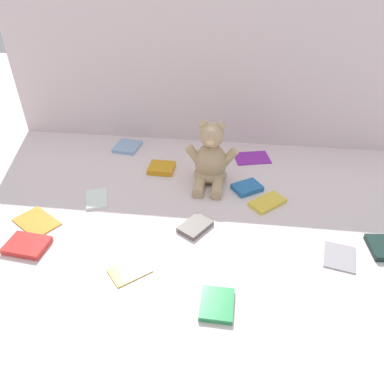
# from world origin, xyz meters

# --- Properties ---
(ground_plane) EXTENTS (3.20, 3.20, 0.00)m
(ground_plane) POSITION_xyz_m (0.00, 0.00, 0.00)
(ground_plane) COLOR silver
(backdrop_drape) EXTENTS (1.59, 0.03, 0.56)m
(backdrop_drape) POSITION_xyz_m (0.00, 0.44, 0.28)
(backdrop_drape) COLOR silver
(backdrop_drape) RESTS_ON ground_plane
(teddy_bear) EXTENTS (0.19, 0.17, 0.23)m
(teddy_bear) POSITION_xyz_m (0.06, 0.11, 0.09)
(teddy_bear) COLOR tan
(teddy_bear) RESTS_ON ground_plane
(book_case_0) EXTENTS (0.08, 0.10, 0.02)m
(book_case_0) POSITION_xyz_m (0.57, -0.18, 0.01)
(book_case_0) COLOR black
(book_case_0) RESTS_ON ground_plane
(book_case_1) EXTENTS (0.12, 0.11, 0.02)m
(book_case_1) POSITION_xyz_m (0.19, 0.07, 0.01)
(book_case_1) COLOR #2366A9
(book_case_1) RESTS_ON ground_plane
(book_case_2) EXTENTS (0.13, 0.12, 0.01)m
(book_case_2) POSITION_xyz_m (-0.12, -0.34, 0.00)
(book_case_2) COLOR gold
(book_case_2) RESTS_ON ground_plane
(book_case_3) EXTENTS (0.10, 0.12, 0.01)m
(book_case_3) POSITION_xyz_m (0.45, -0.22, 0.00)
(book_case_3) COLOR #989299
(book_case_3) RESTS_ON ground_plane
(book_case_4) EXTENTS (0.15, 0.13, 0.01)m
(book_case_4) POSITION_xyz_m (0.21, 0.29, 0.00)
(book_case_4) COLOR purple
(book_case_4) RESTS_ON ground_plane
(book_case_5) EXTENTS (0.10, 0.09, 0.02)m
(book_case_5) POSITION_xyz_m (-0.13, 0.16, 0.01)
(book_case_5) COLOR orange
(book_case_5) RESTS_ON ground_plane
(book_case_6) EXTENTS (0.13, 0.13, 0.01)m
(book_case_6) POSITION_xyz_m (0.26, -0.00, 0.01)
(book_case_6) COLOR yellow
(book_case_6) RESTS_ON ground_plane
(book_case_7) EXTENTS (0.11, 0.12, 0.01)m
(book_case_7) POSITION_xyz_m (0.03, -0.15, 0.01)
(book_case_7) COLOR #645A55
(book_case_7) RESTS_ON ground_plane
(book_case_8) EXTENTS (0.08, 0.10, 0.01)m
(book_case_8) POSITION_xyz_m (0.12, -0.43, 0.01)
(book_case_8) COLOR #29914C
(book_case_8) RESTS_ON ground_plane
(book_case_9) EXTENTS (0.12, 0.10, 0.02)m
(book_case_9) POSITION_xyz_m (-0.44, -0.29, 0.01)
(book_case_9) COLOR red
(book_case_9) RESTS_ON ground_plane
(book_case_10) EXTENTS (0.10, 0.12, 0.01)m
(book_case_10) POSITION_xyz_m (-0.31, -0.05, 0.01)
(book_case_10) COLOR white
(book_case_10) RESTS_ON ground_plane
(book_case_11) EXTENTS (0.17, 0.15, 0.01)m
(book_case_11) POSITION_xyz_m (-0.46, -0.18, 0.00)
(book_case_11) COLOR orange
(book_case_11) RESTS_ON ground_plane
(book_case_12) EXTENTS (0.11, 0.12, 0.01)m
(book_case_12) POSITION_xyz_m (-0.30, 0.32, 0.01)
(book_case_12) COLOR #85A8CE
(book_case_12) RESTS_ON ground_plane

